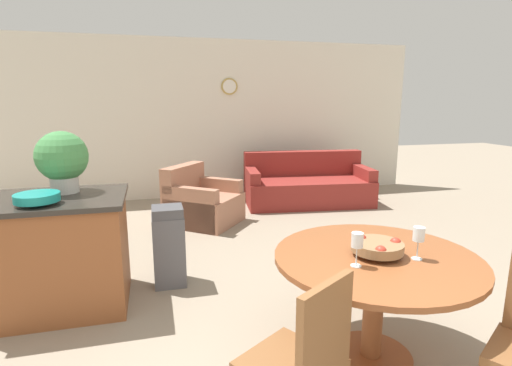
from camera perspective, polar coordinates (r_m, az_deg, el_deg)
wall_back at (r=7.05m, az=-8.54°, el=8.92°), size 8.00×0.09×2.70m
dining_table at (r=2.73m, az=16.65°, el=-13.14°), size 1.29×1.29×0.73m
dining_chair_near_left at (r=2.06m, az=6.77°, el=-23.57°), size 0.58×0.58×0.92m
fruit_bowl at (r=2.64m, az=16.97°, el=-8.71°), size 0.32×0.32×0.11m
wine_glass_left at (r=2.42m, az=14.26°, el=-8.12°), size 0.07×0.07×0.21m
wine_glass_right at (r=2.64m, az=22.22°, el=-6.97°), size 0.07×0.07×0.21m
kitchen_island at (r=3.68m, az=-26.45°, el=-8.91°), size 1.11×0.84×0.94m
teal_bowl at (r=3.35m, az=-28.80°, el=-1.85°), size 0.32×0.32×0.09m
potted_plant at (r=3.65m, az=-25.97°, el=3.13°), size 0.41×0.41×0.51m
trash_bin at (r=3.81m, az=-12.34°, el=-8.81°), size 0.29×0.28×0.75m
couch at (r=6.68m, az=7.29°, el=-0.43°), size 2.12×1.19×0.83m
armchair at (r=5.61m, az=-7.76°, el=-2.93°), size 1.19×1.18×0.80m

